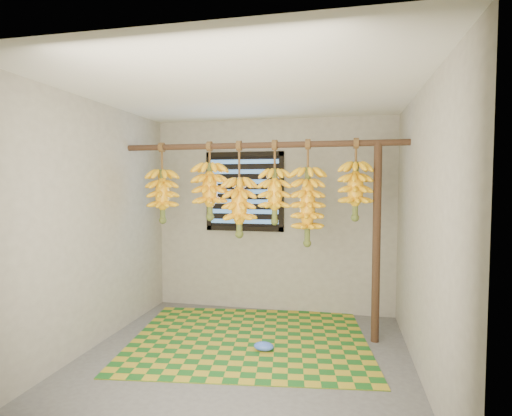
% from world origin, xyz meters
% --- Properties ---
extents(floor, '(3.00, 3.00, 0.01)m').
position_xyz_m(floor, '(0.00, 0.00, -0.01)').
color(floor, '#4F4F4F').
rests_on(floor, ground).
extents(ceiling, '(3.00, 3.00, 0.01)m').
position_xyz_m(ceiling, '(0.00, 0.00, 2.40)').
color(ceiling, silver).
rests_on(ceiling, wall_back).
extents(wall_back, '(3.00, 0.01, 2.40)m').
position_xyz_m(wall_back, '(0.00, 1.50, 1.20)').
color(wall_back, gray).
rests_on(wall_back, floor).
extents(wall_left, '(0.01, 3.00, 2.40)m').
position_xyz_m(wall_left, '(-1.50, 0.00, 1.20)').
color(wall_left, gray).
rests_on(wall_left, floor).
extents(wall_right, '(0.01, 3.00, 2.40)m').
position_xyz_m(wall_right, '(1.50, 0.00, 1.20)').
color(wall_right, gray).
rests_on(wall_right, floor).
extents(window, '(1.00, 0.04, 1.00)m').
position_xyz_m(window, '(-0.35, 1.48, 1.50)').
color(window, black).
rests_on(window, wall_back).
extents(hanging_pole, '(3.00, 0.06, 0.06)m').
position_xyz_m(hanging_pole, '(0.00, 0.70, 2.00)').
color(hanging_pole, '#452B1A').
rests_on(hanging_pole, wall_left).
extents(support_post, '(0.08, 0.08, 2.00)m').
position_xyz_m(support_post, '(1.20, 0.70, 1.00)').
color(support_post, '#452B1A').
rests_on(support_post, floor).
extents(woven_mat, '(2.60, 2.19, 0.01)m').
position_xyz_m(woven_mat, '(-0.06, 0.48, 0.01)').
color(woven_mat, '#1A591B').
rests_on(woven_mat, floor).
extents(plastic_bag, '(0.20, 0.15, 0.08)m').
position_xyz_m(plastic_bag, '(0.15, 0.22, 0.05)').
color(plastic_bag, blue).
rests_on(plastic_bag, woven_mat).
extents(banana_bunch_a, '(0.34, 0.34, 0.88)m').
position_xyz_m(banana_bunch_a, '(-1.10, 0.70, 1.46)').
color(banana_bunch_a, brown).
rests_on(banana_bunch_a, hanging_pole).
extents(banana_bunch_b, '(0.36, 0.36, 0.83)m').
position_xyz_m(banana_bunch_b, '(-0.54, 0.70, 1.52)').
color(banana_bunch_b, brown).
rests_on(banana_bunch_b, hanging_pole).
extents(banana_bunch_c, '(0.33, 0.33, 1.01)m').
position_xyz_m(banana_bunch_c, '(-0.22, 0.70, 1.35)').
color(banana_bunch_c, brown).
rests_on(banana_bunch_c, hanging_pole).
extents(banana_bunch_d, '(0.32, 0.32, 0.87)m').
position_xyz_m(banana_bunch_d, '(0.17, 0.70, 1.47)').
color(banana_bunch_d, brown).
rests_on(banana_bunch_d, hanging_pole).
extents(banana_bunch_e, '(0.34, 0.34, 1.09)m').
position_xyz_m(banana_bunch_e, '(0.51, 0.70, 1.36)').
color(banana_bunch_e, brown).
rests_on(banana_bunch_e, hanging_pole).
extents(banana_bunch_f, '(0.32, 0.32, 0.81)m').
position_xyz_m(banana_bunch_f, '(0.99, 0.70, 1.53)').
color(banana_bunch_f, brown).
rests_on(banana_bunch_f, hanging_pole).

